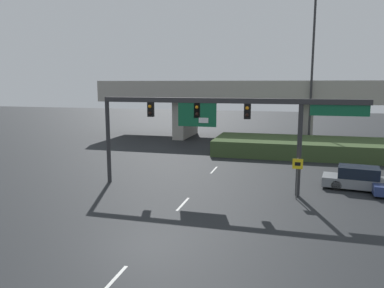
% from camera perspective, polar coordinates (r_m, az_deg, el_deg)
% --- Properties ---
extents(ground_plane, '(160.00, 160.00, 0.00)m').
position_cam_1_polar(ground_plane, '(16.71, -7.02, -14.96)').
color(ground_plane, black).
extents(lane_markings, '(0.14, 37.68, 0.01)m').
position_cam_1_polar(lane_markings, '(29.93, 3.37, -3.96)').
color(lane_markings, silver).
rests_on(lane_markings, ground).
extents(signal_gantry, '(16.68, 0.44, 5.92)m').
position_cam_1_polar(signal_gantry, '(23.60, 3.91, 4.37)').
color(signal_gantry, '#2D2D30').
rests_on(signal_gantry, ground).
extents(speed_limit_sign, '(0.60, 0.11, 2.49)m').
position_cam_1_polar(speed_limit_sign, '(23.00, 15.75, -4.19)').
color(speed_limit_sign, '#4C4C4C').
rests_on(speed_limit_sign, ground).
extents(highway_light_pole_near, '(0.70, 0.36, 15.87)m').
position_cam_1_polar(highway_light_pole_near, '(41.68, 17.84, 10.85)').
color(highway_light_pole_near, '#2D2D30').
rests_on(highway_light_pole_near, ground).
extents(overpass_bridge, '(34.92, 8.96, 7.12)m').
position_cam_1_polar(overpass_bridge, '(46.71, 7.85, 6.87)').
color(overpass_bridge, '#A39E93').
rests_on(overpass_bridge, ground).
extents(grass_embankment, '(16.83, 6.93, 1.49)m').
position_cam_1_polar(grass_embankment, '(37.64, 16.54, -0.45)').
color(grass_embankment, '#384C28').
rests_on(grass_embankment, ground).
extents(parked_sedan_near_right, '(4.95, 2.45, 1.49)m').
position_cam_1_polar(parked_sedan_near_right, '(26.73, 24.25, -4.88)').
color(parked_sedan_near_right, gray).
rests_on(parked_sedan_near_right, ground).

